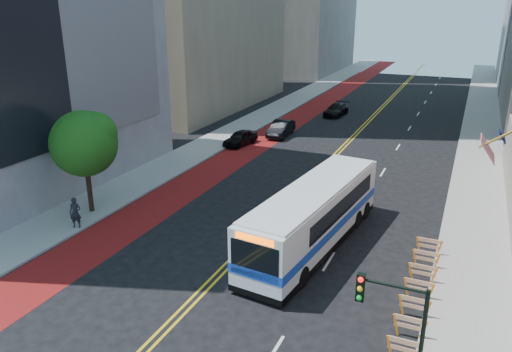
{
  "coord_description": "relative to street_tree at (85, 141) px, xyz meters",
  "views": [
    {
      "loc": [
        10.74,
        -17.3,
        13.32
      ],
      "look_at": [
        -0.36,
        8.0,
        3.49
      ],
      "focal_mm": 35.0,
      "sensor_mm": 36.0,
      "label": 1
    }
  ],
  "objects": [
    {
      "name": "ground",
      "position": [
        11.24,
        -6.04,
        -4.91
      ],
      "size": [
        160.0,
        160.0,
        0.0
      ],
      "primitive_type": "plane",
      "color": "black",
      "rests_on": "ground"
    },
    {
      "name": "sidewalk_left",
      "position": [
        -0.76,
        23.96,
        -4.84
      ],
      "size": [
        4.0,
        140.0,
        0.15
      ],
      "primitive_type": "cube",
      "color": "gray",
      "rests_on": "ground"
    },
    {
      "name": "sidewalk_right",
      "position": [
        23.24,
        23.96,
        -4.84
      ],
      "size": [
        4.0,
        140.0,
        0.15
      ],
      "primitive_type": "cube",
      "color": "gray",
      "rests_on": "ground"
    },
    {
      "name": "bus_lane_paint",
      "position": [
        3.14,
        23.96,
        -4.91
      ],
      "size": [
        3.6,
        140.0,
        0.01
      ],
      "primitive_type": "cube",
      "color": "maroon",
      "rests_on": "ground"
    },
    {
      "name": "center_line_inner",
      "position": [
        11.06,
        23.96,
        -4.91
      ],
      "size": [
        0.14,
        140.0,
        0.01
      ],
      "primitive_type": "cube",
      "color": "gold",
      "rests_on": "ground"
    },
    {
      "name": "center_line_outer",
      "position": [
        11.42,
        23.96,
        -4.91
      ],
      "size": [
        0.14,
        140.0,
        0.01
      ],
      "primitive_type": "cube",
      "color": "gold",
      "rests_on": "ground"
    },
    {
      "name": "lane_dashes",
      "position": [
        16.04,
        31.96,
        -4.9
      ],
      "size": [
        0.14,
        98.2,
        0.01
      ],
      "color": "silver",
      "rests_on": "ground"
    },
    {
      "name": "construction_barriers",
      "position": [
        20.84,
        -2.62,
        -4.24
      ],
      "size": [
        1.42,
        10.91,
        1.0
      ],
      "color": "orange",
      "rests_on": "ground"
    },
    {
      "name": "street_tree",
      "position": [
        0.0,
        0.0,
        0.0
      ],
      "size": [
        4.2,
        4.2,
        6.7
      ],
      "color": "black",
      "rests_on": "sidewalk_left"
    },
    {
      "name": "traffic_signal",
      "position": [
        20.66,
        -9.55,
        -1.19
      ],
      "size": [
        2.21,
        0.34,
        5.07
      ],
      "color": "black",
      "rests_on": "sidewalk_right"
    },
    {
      "name": "transit_bus",
      "position": [
        14.7,
        1.47,
        -3.02
      ],
      "size": [
        4.36,
        13.39,
        3.61
      ],
      "rotation": [
        0.0,
        0.0,
        -0.11
      ],
      "color": "silver",
      "rests_on": "ground"
    },
    {
      "name": "car_a",
      "position": [
        1.94,
        18.59,
        -4.2
      ],
      "size": [
        2.4,
        4.39,
        1.42
      ],
      "primitive_type": "imported",
      "rotation": [
        0.0,
        0.0,
        -0.18
      ],
      "color": "black",
      "rests_on": "ground"
    },
    {
      "name": "car_b",
      "position": [
        4.33,
        23.31,
        -4.12
      ],
      "size": [
        1.87,
        4.86,
        1.58
      ],
      "primitive_type": "imported",
      "rotation": [
        0.0,
        0.0,
        0.04
      ],
      "color": "black",
      "rests_on": "ground"
    },
    {
      "name": "car_c",
      "position": [
        7.01,
        34.95,
        -4.21
      ],
      "size": [
        2.34,
        4.97,
        1.4
      ],
      "primitive_type": "imported",
      "rotation": [
        0.0,
        0.0,
        -0.08
      ],
      "color": "black",
      "rests_on": "ground"
    },
    {
      "name": "pedestrian",
      "position": [
        0.84,
        -2.4,
        -3.8
      ],
      "size": [
        0.82,
        0.69,
        1.92
      ],
      "primitive_type": "imported",
      "rotation": [
        0.0,
        0.0,
        0.4
      ],
      "color": "black",
      "rests_on": "sidewalk_left"
    }
  ]
}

